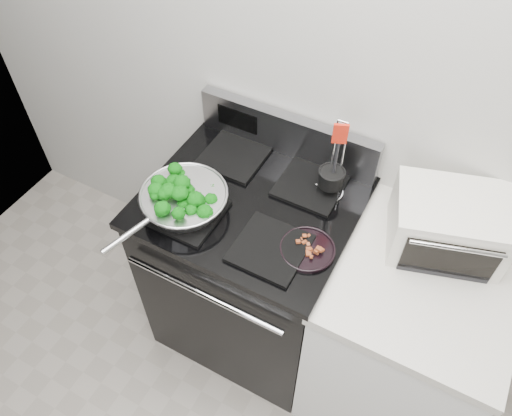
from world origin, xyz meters
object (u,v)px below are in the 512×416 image
Objects in this scene: skillet at (184,199)px; bacon_plate at (308,247)px; gas_range at (252,267)px; utensil_holder at (331,181)px; toaster_oven at (448,224)px.

skillet is 2.59× the size of bacon_plate.
utensil_holder is at bearing 34.56° from gas_range.
utensil_holder is 0.79× the size of toaster_oven.
toaster_oven is at bearing 12.96° from gas_range.
gas_range is 2.58× the size of toaster_oven.
toaster_oven reaches higher than gas_range.
skillet is at bearing -140.44° from gas_range.
toaster_oven is (0.43, -0.01, 0.01)m from utensil_holder.
toaster_oven is at bearing -23.62° from utensil_holder.
utensil_holder reaches higher than gas_range.
gas_range reaches higher than skillet.
toaster_oven reaches higher than bacon_plate.
toaster_oven is at bearing 34.70° from bacon_plate.
toaster_oven reaches higher than skillet.
bacon_plate is at bearing 20.46° from skillet.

